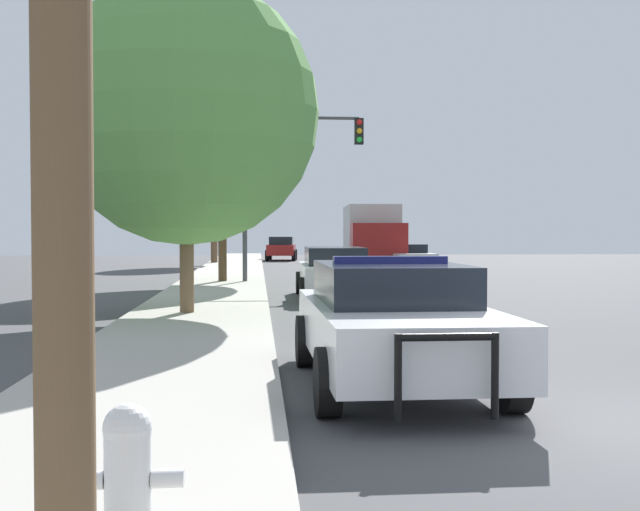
% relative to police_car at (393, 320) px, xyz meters
% --- Properties ---
extents(sidewalk_left, '(3.00, 110.00, 0.13)m').
position_rel_police_car_xyz_m(sidewalk_left, '(-2.86, -2.34, -0.72)').
color(sidewalk_left, '#ADA89E').
rests_on(sidewalk_left, ground_plane).
extents(police_car, '(2.19, 5.02, 1.55)m').
position_rel_police_car_xyz_m(police_car, '(0.00, 0.00, 0.00)').
color(police_car, white).
rests_on(police_car, ground_plane).
extents(fire_hydrant, '(0.61, 0.27, 0.79)m').
position_rel_police_car_xyz_m(fire_hydrant, '(-2.33, -5.10, -0.23)').
color(fire_hydrant, white).
rests_on(fire_hydrant, sidewalk_left).
extents(traffic_light, '(4.18, 0.35, 5.78)m').
position_rel_police_car_xyz_m(traffic_light, '(-0.48, 18.19, 3.42)').
color(traffic_light, '#424247').
rests_on(traffic_light, sidewalk_left).
extents(car_background_midblock, '(2.05, 4.67, 1.41)m').
position_rel_police_car_xyz_m(car_background_midblock, '(0.50, 12.55, -0.03)').
color(car_background_midblock, silver).
rests_on(car_background_midblock, ground_plane).
extents(car_background_distant, '(2.13, 4.03, 1.50)m').
position_rel_police_car_xyz_m(car_background_distant, '(-0.10, 41.16, 0.00)').
color(car_background_distant, maroon).
rests_on(car_background_distant, ground_plane).
extents(car_background_oncoming, '(2.15, 4.53, 1.27)m').
position_rel_police_car_xyz_m(car_background_oncoming, '(5.03, 26.02, -0.08)').
color(car_background_oncoming, '#B7B7BC').
rests_on(car_background_oncoming, ground_plane).
extents(box_truck, '(2.89, 7.33, 3.10)m').
position_rel_police_car_xyz_m(box_truck, '(3.89, 28.73, 0.87)').
color(box_truck, maroon).
rests_on(box_truck, ground_plane).
extents(tree_sidewalk_far, '(4.13, 4.13, 6.90)m').
position_rel_police_car_xyz_m(tree_sidewalk_far, '(-3.99, 34.88, 4.16)').
color(tree_sidewalk_far, brown).
rests_on(tree_sidewalk_far, sidewalk_left).
extents(tree_sidewalk_mid, '(5.49, 5.49, 7.55)m').
position_rel_police_car_xyz_m(tree_sidewalk_mid, '(-2.82, 18.36, 4.15)').
color(tree_sidewalk_mid, '#4C3823').
rests_on(tree_sidewalk_mid, sidewalk_left).
extents(tree_sidewalk_near, '(5.63, 5.63, 7.06)m').
position_rel_police_car_xyz_m(tree_sidewalk_near, '(-3.12, 7.67, 3.58)').
color(tree_sidewalk_near, brown).
rests_on(tree_sidewalk_near, sidewalk_left).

